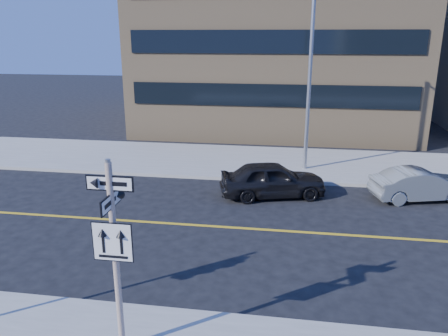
% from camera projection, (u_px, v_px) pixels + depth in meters
% --- Properties ---
extents(ground, '(120.00, 120.00, 0.00)m').
position_uv_depth(ground, '(159.00, 288.00, 11.46)').
color(ground, black).
rests_on(ground, ground).
extents(sign_pole, '(0.92, 0.92, 4.06)m').
position_uv_depth(sign_pole, '(115.00, 248.00, 8.38)').
color(sign_pole, white).
rests_on(sign_pole, near_sidewalk).
extents(parked_car_a, '(2.77, 4.56, 1.45)m').
position_uv_depth(parked_car_a, '(273.00, 179.00, 17.77)').
color(parked_car_a, black).
rests_on(parked_car_a, ground).
extents(parked_car_b, '(2.29, 4.08, 1.27)m').
position_uv_depth(parked_car_b, '(420.00, 185.00, 17.42)').
color(parked_car_b, gray).
rests_on(parked_car_b, ground).
extents(streetlight_a, '(0.55, 2.25, 8.00)m').
position_uv_depth(streetlight_a, '(310.00, 72.00, 19.65)').
color(streetlight_a, gray).
rests_on(streetlight_a, far_sidewalk).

